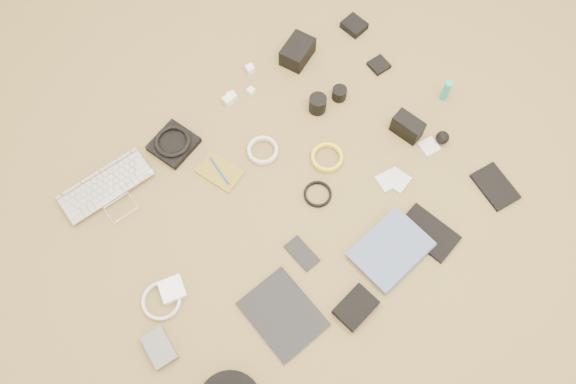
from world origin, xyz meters
TOP-DOWN VIEW (x-y plane):
  - laptop at (-0.50, 0.40)m, footprint 0.33×0.23m
  - headphone_pouch at (-0.22, 0.44)m, footprint 0.18×0.18m
  - headphones at (-0.22, 0.44)m, footprint 0.16×0.16m
  - charger_a at (0.05, 0.47)m, footprint 0.03×0.03m
  - charger_b at (0.07, 0.48)m, footprint 0.04×0.04m
  - charger_c at (0.20, 0.54)m, footprint 0.04×0.04m
  - charger_d at (0.14, 0.46)m, footprint 0.03×0.03m
  - dslr_camera at (0.38, 0.47)m, footprint 0.16×0.14m
  - lens_pouch at (0.65, 0.45)m, footprint 0.09×0.10m
  - notebook_olive at (-0.15, 0.25)m, footprint 0.14×0.18m
  - pen_blue at (-0.15, 0.25)m, footprint 0.02×0.13m
  - cable_white_a at (0.02, 0.22)m, footprint 0.15×0.15m
  - lens_a at (0.30, 0.24)m, footprint 0.08×0.08m
  - lens_b at (0.39, 0.23)m, footprint 0.06×0.06m
  - card_reader at (0.61, 0.25)m, footprint 0.07×0.07m
  - power_brick at (-0.52, -0.01)m, footprint 0.09×0.09m
  - cable_white_b at (-0.57, -0.02)m, footprint 0.16×0.16m
  - cable_black at (0.07, -0.03)m, footprint 0.13×0.13m
  - cable_yellow at (0.19, 0.06)m, footprint 0.14×0.14m
  - flash at (0.49, -0.04)m, footprint 0.08×0.12m
  - lens_cleaner at (0.71, -0.01)m, footprint 0.04×0.04m
  - battery_charger at (-0.65, -0.14)m, footprint 0.08×0.12m
  - tablet at (-0.28, -0.29)m, footprint 0.20×0.26m
  - phone at (-0.11, -0.17)m, footprint 0.07×0.12m
  - filter_case_left at (0.30, -0.15)m, footprint 0.08×0.08m
  - filter_case_mid at (0.33, -0.16)m, footprint 0.09×0.09m
  - filter_case_right at (0.52, -0.14)m, footprint 0.07×0.07m
  - air_blower at (0.57, -0.14)m, footprint 0.06×0.06m
  - drive_case at (-0.08, -0.42)m, footprint 0.14×0.11m
  - paperback at (0.15, -0.44)m, footprint 0.27×0.21m
  - notebook_black_a at (0.28, -0.38)m, footprint 0.15×0.21m
  - notebook_black_b at (0.59, -0.40)m, footprint 0.13×0.17m

SIDE VIEW (x-z plane):
  - filter_case_right at x=0.52m, z-range 0.00..0.01m
  - notebook_olive at x=-0.15m, z-range 0.00..0.01m
  - cable_black at x=0.07m, z-range 0.00..0.01m
  - phone at x=-0.11m, z-range 0.00..0.01m
  - filter_case_left at x=0.30m, z-range 0.00..0.01m
  - filter_case_mid at x=0.33m, z-range 0.00..0.01m
  - cable_white_b at x=-0.57m, z-range 0.00..0.01m
  - tablet at x=-0.28m, z-range 0.00..0.01m
  - cable_yellow at x=0.19m, z-range 0.00..0.01m
  - notebook_black_b at x=0.59m, z-range 0.00..0.01m
  - cable_white_a at x=0.02m, z-range 0.00..0.01m
  - notebook_black_a at x=0.28m, z-range 0.00..0.01m
  - card_reader at x=0.61m, z-range 0.00..0.02m
  - charger_d at x=0.14m, z-range 0.00..0.02m
  - pen_blue at x=-0.15m, z-range 0.01..0.02m
  - paperback at x=0.15m, z-range 0.00..0.02m
  - laptop at x=-0.50m, z-range 0.00..0.03m
  - headphone_pouch at x=-0.22m, z-range 0.00..0.03m
  - charger_c at x=0.20m, z-range 0.00..0.03m
  - charger_b at x=0.07m, z-range 0.00..0.03m
  - charger_a at x=0.05m, z-range 0.00..0.03m
  - lens_pouch at x=0.65m, z-range 0.00..0.03m
  - battery_charger at x=-0.65m, z-range 0.00..0.03m
  - drive_case at x=-0.08m, z-range 0.00..0.03m
  - power_brick at x=-0.52m, z-range 0.00..0.03m
  - air_blower at x=0.57m, z-range 0.00..0.05m
  - lens_b at x=0.39m, z-range 0.00..0.05m
  - headphones at x=-0.22m, z-range 0.03..0.04m
  - lens_a at x=0.30m, z-range 0.00..0.07m
  - dslr_camera at x=0.38m, z-range 0.00..0.08m
  - flash at x=0.49m, z-range 0.00..0.08m
  - lens_cleaner at x=0.71m, z-range 0.00..0.10m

